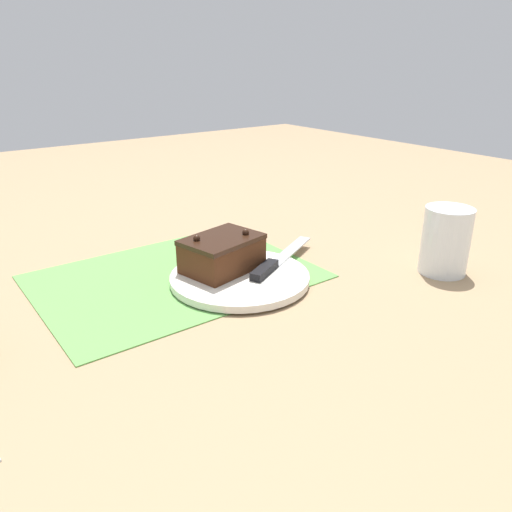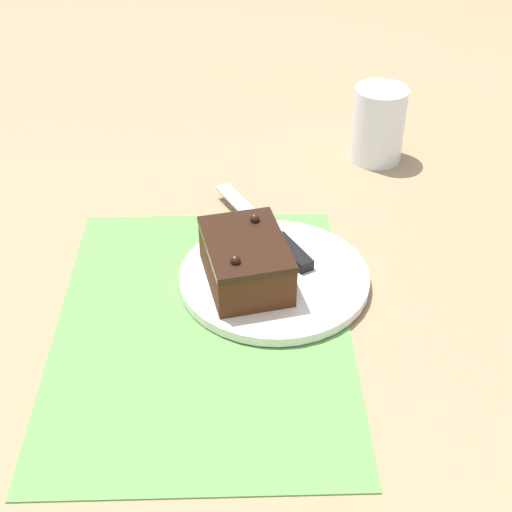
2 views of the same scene
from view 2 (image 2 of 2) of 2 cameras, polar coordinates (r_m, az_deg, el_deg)
ground_plane at (r=0.83m, az=-4.28°, el=-5.63°), size 3.00×3.00×0.00m
placemat_woven at (r=0.83m, az=-4.29°, el=-5.53°), size 0.46×0.34×0.00m
cake_plate at (r=0.89m, az=1.46°, el=-1.71°), size 0.24×0.24×0.01m
chocolate_cake at (r=0.85m, az=-0.84°, el=-0.37°), size 0.15×0.12×0.07m
serving_knife at (r=0.93m, az=1.62°, el=1.47°), size 0.22×0.13×0.01m
drinking_glass at (r=1.15m, az=9.75°, el=10.32°), size 0.08×0.08×0.12m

